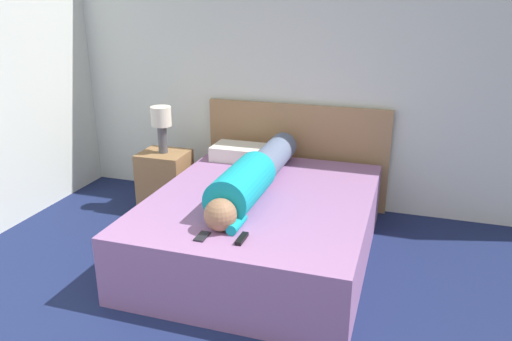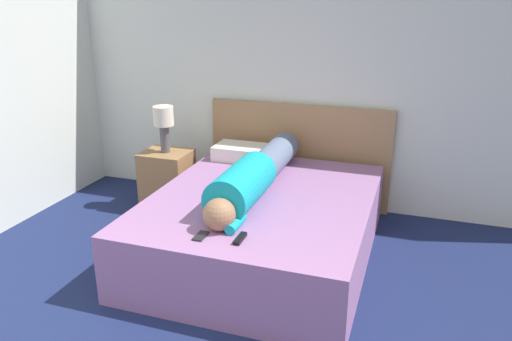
% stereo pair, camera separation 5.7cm
% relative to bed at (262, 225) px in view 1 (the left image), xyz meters
% --- Properties ---
extents(wall_back, '(5.86, 0.06, 2.60)m').
position_rel_bed_xyz_m(wall_back, '(0.11, 1.16, 1.05)').
color(wall_back, silver).
rests_on(wall_back, ground_plane).
extents(bed, '(1.60, 1.97, 0.49)m').
position_rel_bed_xyz_m(bed, '(0.00, 0.00, 0.00)').
color(bed, '#936699').
rests_on(bed, ground_plane).
extents(headboard, '(1.72, 0.04, 0.97)m').
position_rel_bed_xyz_m(headboard, '(-0.00, 1.09, 0.24)').
color(headboard, '#A37A51').
rests_on(headboard, ground_plane).
extents(nightstand, '(0.43, 0.37, 0.55)m').
position_rel_bed_xyz_m(nightstand, '(-1.12, 0.58, 0.03)').
color(nightstand, olive).
rests_on(nightstand, ground_plane).
extents(table_lamp, '(0.18, 0.18, 0.43)m').
position_rel_bed_xyz_m(table_lamp, '(-1.12, 0.58, 0.60)').
color(table_lamp, '#4C4C51').
rests_on(table_lamp, nightstand).
extents(person_lying, '(0.31, 1.68, 0.31)m').
position_rel_bed_xyz_m(person_lying, '(-0.08, 0.04, 0.38)').
color(person_lying, '#936B4C').
rests_on(person_lying, bed).
extents(pillow_near_headboard, '(0.63, 0.32, 0.13)m').
position_rel_bed_xyz_m(pillow_near_headboard, '(-0.38, 0.79, 0.31)').
color(pillow_near_headboard, silver).
rests_on(pillow_near_headboard, bed).
extents(tv_remote, '(0.04, 0.15, 0.02)m').
position_rel_bed_xyz_m(tv_remote, '(0.09, -0.73, 0.26)').
color(tv_remote, black).
rests_on(tv_remote, bed).
extents(cell_phone, '(0.06, 0.13, 0.01)m').
position_rel_bed_xyz_m(cell_phone, '(-0.15, -0.76, 0.25)').
color(cell_phone, black).
rests_on(cell_phone, bed).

